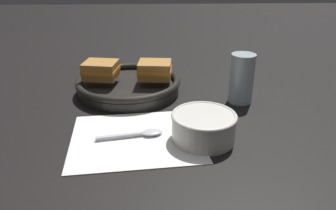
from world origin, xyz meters
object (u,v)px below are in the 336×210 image
soup_bowl (204,125)px  sandwich_near_right (101,70)px  spoon (143,133)px  sandwich_near_left (155,70)px  drinking_glass (242,78)px  skillet (129,85)px

soup_bowl → sandwich_near_right: (-0.25, 0.27, 0.03)m
spoon → sandwich_near_left: (0.03, 0.25, 0.06)m
drinking_glass → spoon: bearing=-145.0°
soup_bowl → drinking_glass: drinking_glass is taller
soup_bowl → sandwich_near_right: sandwich_near_right is taller
spoon → skillet: (-0.05, 0.25, 0.01)m
sandwich_near_right → soup_bowl: bearing=-47.7°
skillet → drinking_glass: (0.29, -0.08, 0.04)m
spoon → sandwich_near_right: size_ratio=1.39×
sandwich_near_right → spoon: bearing=-64.6°
sandwich_near_right → drinking_glass: 0.38m
skillet → drinking_glass: size_ratio=2.26×
soup_bowl → sandwich_near_left: sandwich_near_left is taller
spoon → skillet: skillet is taller
soup_bowl → spoon: soup_bowl is taller
spoon → sandwich_near_left: bearing=73.1°
soup_bowl → sandwich_near_right: size_ratio=1.33×
drinking_glass → skillet: bearing=165.5°
sandwich_near_left → drinking_glass: drinking_glass is taller
soup_bowl → sandwich_near_left: (-0.10, 0.26, 0.03)m
spoon → skillet: size_ratio=0.49×
spoon → drinking_glass: size_ratio=1.11×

